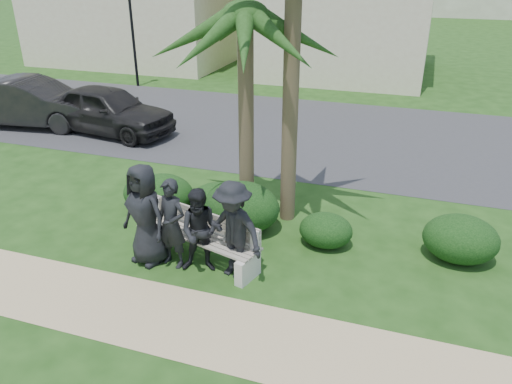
% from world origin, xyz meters
% --- Properties ---
extents(ground, '(160.00, 160.00, 0.00)m').
position_xyz_m(ground, '(0.00, 0.00, 0.00)').
color(ground, '#1B3E11').
rests_on(ground, ground).
extents(footpath, '(30.00, 1.60, 0.01)m').
position_xyz_m(footpath, '(0.00, -1.80, 0.00)').
color(footpath, tan).
rests_on(footpath, ground).
extents(asphalt_street, '(160.00, 8.00, 0.01)m').
position_xyz_m(asphalt_street, '(0.00, 8.00, 0.00)').
color(asphalt_street, '#2D2D30').
rests_on(asphalt_street, ground).
extents(street_lamp, '(0.36, 0.36, 4.29)m').
position_xyz_m(street_lamp, '(-9.00, 12.00, 2.94)').
color(street_lamp, black).
rests_on(street_lamp, ground).
extents(park_bench, '(2.67, 1.24, 0.88)m').
position_xyz_m(park_bench, '(-0.55, -0.04, 0.40)').
color(park_bench, gray).
rests_on(park_bench, ground).
extents(man_a, '(1.08, 0.86, 1.93)m').
position_xyz_m(man_a, '(-1.38, -0.41, 0.96)').
color(man_a, black).
rests_on(man_a, ground).
extents(man_b, '(0.70, 0.54, 1.69)m').
position_xyz_m(man_b, '(-0.87, -0.37, 0.85)').
color(man_b, black).
rests_on(man_b, ground).
extents(man_c, '(0.91, 0.79, 1.59)m').
position_xyz_m(man_c, '(-0.30, -0.37, 0.80)').
color(man_c, black).
rests_on(man_c, ground).
extents(man_d, '(1.32, 0.98, 1.82)m').
position_xyz_m(man_d, '(0.29, -0.34, 0.91)').
color(man_d, black).
rests_on(man_d, ground).
extents(hedge_a, '(1.26, 1.04, 0.82)m').
position_xyz_m(hedge_a, '(-2.40, 1.50, 0.41)').
color(hedge_a, black).
rests_on(hedge_a, ground).
extents(hedge_b, '(1.37, 1.13, 0.89)m').
position_xyz_m(hedge_b, '(-2.06, 1.48, 0.45)').
color(hedge_b, black).
rests_on(hedge_b, ground).
extents(hedge_c, '(1.30, 1.08, 0.85)m').
position_xyz_m(hedge_c, '(-0.75, 1.52, 0.42)').
color(hedge_c, black).
rests_on(hedge_c, ground).
extents(hedge_d, '(1.60, 1.32, 1.05)m').
position_xyz_m(hedge_d, '(-0.16, 1.31, 0.52)').
color(hedge_d, black).
rests_on(hedge_d, ground).
extents(hedge_e, '(1.05, 0.87, 0.68)m').
position_xyz_m(hedge_e, '(1.63, 1.21, 0.34)').
color(hedge_e, black).
rests_on(hedge_e, ground).
extents(hedge_f, '(1.37, 1.13, 0.90)m').
position_xyz_m(hedge_f, '(4.11, 1.51, 0.45)').
color(hedge_f, black).
rests_on(hedge_f, ground).
extents(palm_left, '(3.00, 3.00, 5.10)m').
position_xyz_m(palm_left, '(-0.31, 2.06, 4.14)').
color(palm_left, brown).
rests_on(palm_left, ground).
extents(car_a, '(4.66, 2.36, 1.52)m').
position_xyz_m(car_a, '(-6.40, 5.91, 0.76)').
color(car_a, black).
rests_on(car_a, ground).
extents(car_b, '(5.01, 2.34, 1.59)m').
position_xyz_m(car_b, '(-9.23, 5.77, 0.79)').
color(car_b, black).
rests_on(car_b, ground).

